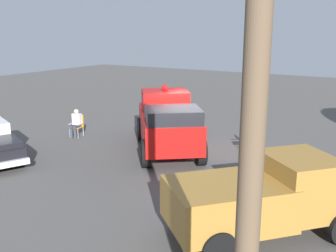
# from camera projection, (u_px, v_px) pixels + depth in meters

# --- Properties ---
(ground_plane) EXTENTS (60.00, 60.00, 0.00)m
(ground_plane) POSITION_uv_depth(u_px,v_px,m) (190.00, 151.00, 16.18)
(ground_plane) COLOR #514F4C
(vintage_fire_truck) EXTENTS (5.36, 6.03, 2.59)m
(vintage_fire_truck) POSITION_uv_depth(u_px,v_px,m) (167.00, 122.00, 16.03)
(vintage_fire_truck) COLOR black
(vintage_fire_truck) RESTS_ON ground
(parked_pickup) EXTENTS (4.55, 4.77, 1.90)m
(parked_pickup) POSITION_uv_depth(u_px,v_px,m) (267.00, 196.00, 9.36)
(parked_pickup) COLOR black
(parked_pickup) RESTS_ON ground
(lawn_chair_near_truck) EXTENTS (0.59, 0.58, 1.02)m
(lawn_chair_near_truck) POSITION_uv_depth(u_px,v_px,m) (78.00, 124.00, 18.27)
(lawn_chair_near_truck) COLOR #B7BABF
(lawn_chair_near_truck) RESTS_ON ground
(lawn_chair_by_car) EXTENTS (0.67, 0.66, 1.02)m
(lawn_chair_by_car) POSITION_uv_depth(u_px,v_px,m) (250.00, 136.00, 16.19)
(lawn_chair_by_car) COLOR #B7BABF
(lawn_chair_by_car) RESTS_ON ground
(spectator_seated) EXTENTS (0.47, 0.59, 1.29)m
(spectator_seated) POSITION_uv_depth(u_px,v_px,m) (76.00, 122.00, 18.12)
(spectator_seated) COLOR #383842
(spectator_seated) RESTS_ON ground
(utility_pole) EXTENTS (1.11, 1.44, 7.33)m
(utility_pole) POSITION_uv_depth(u_px,v_px,m) (253.00, 135.00, 3.93)
(utility_pole) COLOR brown
(utility_pole) RESTS_ON ground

